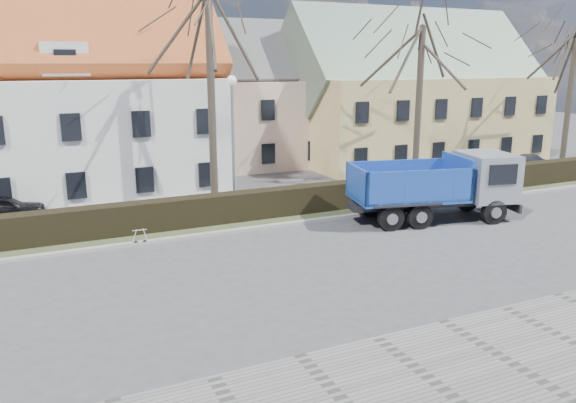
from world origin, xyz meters
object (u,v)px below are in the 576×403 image
dump_truck (428,187)px  cart_frame (134,237)px  streetlight (233,147)px  parked_car_b (530,162)px  parked_car_a (3,208)px

dump_truck → cart_frame: (-12.82, 1.88, -1.20)m
streetlight → parked_car_b: bearing=6.7°
dump_truck → parked_car_a: size_ratio=2.20×
streetlight → parked_car_a: (-9.85, 3.67, -2.68)m
dump_truck → parked_car_b: 15.69m
cart_frame → streetlight: bearing=26.0°
dump_truck → parked_car_b: dump_truck is taller
cart_frame → parked_car_b: bearing=10.7°
streetlight → parked_car_a: 10.85m
streetlight → cart_frame: (-5.08, -2.48, -2.93)m
dump_truck → parked_car_b: bearing=38.9°
parked_car_a → cart_frame: bearing=-141.1°
parked_car_a → parked_car_b: bearing=-90.9°
streetlight → parked_car_b: size_ratio=1.71×
streetlight → parked_car_a: streetlight is taller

